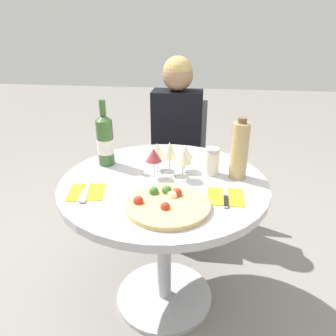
# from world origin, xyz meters

# --- Properties ---
(ground_plane) EXTENTS (12.00, 12.00, 0.00)m
(ground_plane) POSITION_xyz_m (0.00, 0.00, 0.00)
(ground_plane) COLOR gray
(ground_plane) RESTS_ON ground
(dining_table) EXTENTS (0.96, 0.96, 0.72)m
(dining_table) POSITION_xyz_m (0.00, 0.00, 0.57)
(dining_table) COLOR #B2B2B7
(dining_table) RESTS_ON ground_plane
(chair_behind_diner) EXTENTS (0.39, 0.39, 0.88)m
(chair_behind_diner) POSITION_xyz_m (-0.02, 0.84, 0.44)
(chair_behind_diner) COLOR slate
(chair_behind_diner) RESTS_ON ground_plane
(seated_diner) EXTENTS (0.33, 0.40, 1.20)m
(seated_diner) POSITION_xyz_m (-0.02, 0.71, 0.55)
(seated_diner) COLOR black
(seated_diner) RESTS_ON ground_plane
(pizza_large) EXTENTS (0.34, 0.34, 0.05)m
(pizza_large) POSITION_xyz_m (0.04, -0.23, 0.73)
(pizza_large) COLOR #DBB26B
(pizza_large) RESTS_ON dining_table
(wine_bottle) EXTENTS (0.08, 0.08, 0.33)m
(wine_bottle) POSITION_xyz_m (-0.31, 0.15, 0.85)
(wine_bottle) COLOR #38602D
(wine_bottle) RESTS_ON dining_table
(tall_carafe) EXTENTS (0.08, 0.08, 0.29)m
(tall_carafe) POSITION_xyz_m (0.34, 0.08, 0.86)
(tall_carafe) COLOR tan
(tall_carafe) RESTS_ON dining_table
(sugar_shaker) EXTENTS (0.07, 0.07, 0.13)m
(sugar_shaker) POSITION_xyz_m (0.22, 0.10, 0.79)
(sugar_shaker) COLOR silver
(sugar_shaker) RESTS_ON dining_table
(wine_glass_center) EXTENTS (0.07, 0.07, 0.16)m
(wine_glass_center) POSITION_xyz_m (0.02, 0.07, 0.84)
(wine_glass_center) COLOR silver
(wine_glass_center) RESTS_ON dining_table
(wine_glass_back_left) EXTENTS (0.07, 0.07, 0.14)m
(wine_glass_back_left) POSITION_xyz_m (-0.05, 0.12, 0.82)
(wine_glass_back_left) COLOR silver
(wine_glass_back_left) RESTS_ON dining_table
(wine_glass_front_right) EXTENTS (0.08, 0.08, 0.14)m
(wine_glass_front_right) POSITION_xyz_m (0.09, 0.03, 0.83)
(wine_glass_front_right) COLOR silver
(wine_glass_front_right) RESTS_ON dining_table
(wine_glass_front_left) EXTENTS (0.08, 0.08, 0.14)m
(wine_glass_front_left) POSITION_xyz_m (-0.05, 0.03, 0.83)
(wine_glass_front_left) COLOR silver
(wine_glass_front_left) RESTS_ON dining_table
(wine_glass_back_right) EXTENTS (0.08, 0.08, 0.13)m
(wine_glass_back_right) POSITION_xyz_m (0.09, 0.12, 0.82)
(wine_glass_back_right) COLOR silver
(wine_glass_back_right) RESTS_ON dining_table
(place_setting_left) EXTENTS (0.18, 0.19, 0.01)m
(place_setting_left) POSITION_xyz_m (-0.31, -0.16, 0.72)
(place_setting_left) COLOR yellow
(place_setting_left) RESTS_ON dining_table
(place_setting_right) EXTENTS (0.15, 0.19, 0.01)m
(place_setting_right) POSITION_xyz_m (0.28, -0.13, 0.72)
(place_setting_right) COLOR yellow
(place_setting_right) RESTS_ON dining_table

